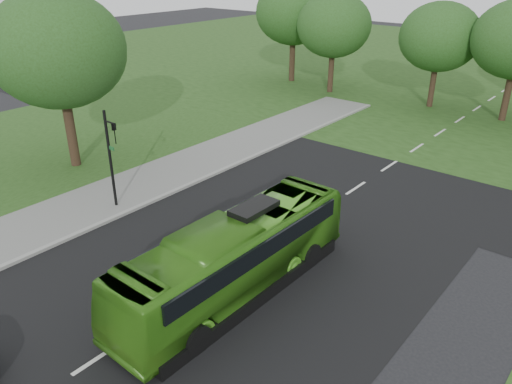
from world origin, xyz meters
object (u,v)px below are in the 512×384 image
tree_park_b (440,37)px  traffic_light (111,153)px  bus (235,257)px  tree_park_a (334,25)px  tree_park_f (294,12)px  tree_side_near (57,50)px

tree_park_b → traffic_light: size_ratio=1.67×
bus → tree_park_b: bearing=99.0°
tree_park_a → tree_park_f: (-5.34, 1.47, 0.67)m
tree_park_f → tree_side_near: (3.06, -26.19, 0.16)m
tree_park_b → bus: 29.56m
tree_park_f → traffic_light: 29.92m
tree_park_a → tree_park_f: bearing=164.7°
tree_park_a → bus: (13.22, -27.95, -4.35)m
traffic_light → tree_park_f: bearing=96.9°
tree_park_f → tree_side_near: bearing=-83.3°
tree_park_b → traffic_light: tree_park_b is taller
tree_park_a → bus: tree_park_a is taller
bus → traffic_light: traffic_light is taller
tree_side_near → traffic_light: 7.85m
tree_park_b → tree_park_f: 14.35m
traffic_light → tree_park_a: bearing=87.2°
tree_park_a → traffic_light: (4.34, -26.62, -2.92)m
tree_park_b → bus: size_ratio=0.78×
bus → traffic_light: (-8.88, 1.33, 1.43)m
tree_side_near → traffic_light: (6.63, -1.89, -3.75)m
tree_park_b → tree_park_f: (-14.31, 0.45, 0.95)m
tree_park_a → tree_park_b: 9.03m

